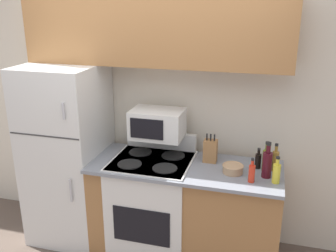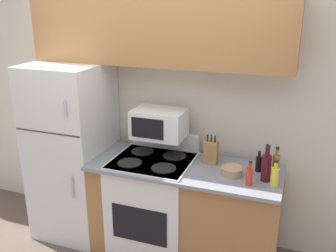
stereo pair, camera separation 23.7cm
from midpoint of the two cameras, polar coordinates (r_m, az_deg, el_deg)
name	(u,v)px [view 1 (the left image)]	position (r m, az deg, el deg)	size (l,w,h in m)	color
wall_back	(161,108)	(3.60, -2.92, 2.77)	(8.00, 0.05, 2.55)	beige
lower_cabinets	(185,210)	(3.47, 0.58, -12.71)	(1.65, 0.67, 0.91)	#9E6B3D
refrigerator	(68,154)	(3.75, -16.76, -4.13)	(0.68, 0.72, 1.72)	silver
upper_cabinets	(154,29)	(3.29, -4.21, 14.55)	(2.33, 0.33, 0.62)	#9E6B3D
stove	(153,204)	(3.53, -4.30, -11.80)	(0.70, 0.65, 1.08)	silver
microwave	(157,124)	(3.35, -3.66, 0.32)	(0.46, 0.33, 0.25)	silver
knife_block	(210,151)	(3.29, 4.42, -3.81)	(0.12, 0.09, 0.26)	#9E6B3D
bowl	(233,169)	(3.12, 7.72, -6.47)	(0.18, 0.18, 0.07)	tan
bottle_cooking_spray	(276,173)	(3.00, 14.04, -6.94)	(0.06, 0.06, 0.22)	gold
bottle_vinegar	(275,160)	(3.21, 14.00, -5.09)	(0.06, 0.06, 0.24)	olive
bottle_olive_oil	(266,160)	(3.18, 12.64, -5.04)	(0.06, 0.06, 0.26)	#5B6619
bottle_wine_red	(267,164)	(3.07, 12.74, -5.65)	(0.08, 0.08, 0.30)	#470F19
bottle_hot_sauce	(252,173)	(2.98, 10.42, -7.07)	(0.05, 0.05, 0.20)	red
bottle_soy_sauce	(258,160)	(3.23, 11.53, -5.18)	(0.05, 0.05, 0.18)	black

